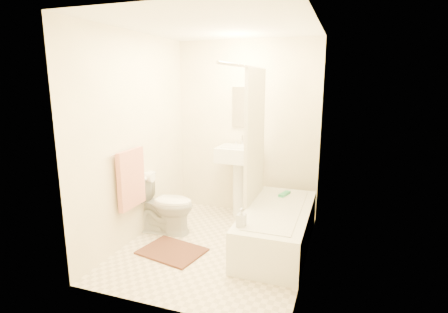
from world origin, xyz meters
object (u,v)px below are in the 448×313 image
(sink, at_px, (239,179))
(toilet, at_px, (165,204))
(soap_bottle, at_px, (241,217))
(bath_mat, at_px, (172,251))
(bathtub, at_px, (278,228))

(sink, bearing_deg, toilet, -130.86)
(sink, relative_size, soap_bottle, 5.73)
(sink, distance_m, soap_bottle, 1.38)
(soap_bottle, bearing_deg, bath_mat, 176.08)
(sink, xyz_separation_m, soap_bottle, (0.43, -1.31, 0.00))
(toilet, distance_m, soap_bottle, 1.27)
(toilet, distance_m, bath_mat, 0.67)
(bath_mat, bearing_deg, sink, 72.99)
(toilet, height_order, soap_bottle, toilet)
(toilet, height_order, sink, sink)
(bath_mat, bearing_deg, soap_bottle, -3.92)
(bathtub, bearing_deg, soap_bottle, -113.40)
(sink, height_order, bath_mat, sink)
(toilet, xyz_separation_m, sink, (0.72, 0.79, 0.18))
(bathtub, bearing_deg, sink, 133.47)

